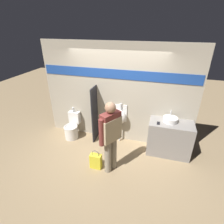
# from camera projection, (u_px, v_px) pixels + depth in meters

# --- Properties ---
(ground_plane) EXTENTS (16.00, 16.00, 0.00)m
(ground_plane) POSITION_uv_depth(u_px,v_px,m) (110.00, 149.00, 4.75)
(ground_plane) COLOR #997F5B
(display_wall) EXTENTS (4.12, 0.07, 2.70)m
(display_wall) POSITION_uv_depth(u_px,v_px,m) (116.00, 95.00, 4.65)
(display_wall) COLOR #B2A893
(display_wall) RESTS_ON ground_plane
(sink_counter) EXTENTS (1.06, 0.56, 0.90)m
(sink_counter) POSITION_uv_depth(u_px,v_px,m) (169.00, 138.00, 4.43)
(sink_counter) COLOR gray
(sink_counter) RESTS_ON ground_plane
(sink_basin) EXTENTS (0.35, 0.35, 0.26)m
(sink_basin) POSITION_uv_depth(u_px,v_px,m) (170.00, 119.00, 4.26)
(sink_basin) COLOR white
(sink_basin) RESTS_ON sink_counter
(cell_phone) EXTENTS (0.07, 0.14, 0.01)m
(cell_phone) POSITION_uv_depth(u_px,v_px,m) (158.00, 123.00, 4.21)
(cell_phone) COLOR black
(cell_phone) RESTS_ON sink_counter
(divider_near_counter) EXTENTS (0.03, 0.42, 1.60)m
(divider_near_counter) POSITION_uv_depth(u_px,v_px,m) (95.00, 115.00, 4.84)
(divider_near_counter) COLOR black
(divider_near_counter) RESTS_ON ground_plane
(urinal_near_counter) EXTENTS (0.35, 0.25, 1.16)m
(urinal_near_counter) POSITION_uv_depth(u_px,v_px,m) (120.00, 117.00, 4.75)
(urinal_near_counter) COLOR silver
(urinal_near_counter) RESTS_ON ground_plane
(toilet) EXTENTS (0.40, 0.56, 0.88)m
(toilet) POSITION_uv_depth(u_px,v_px,m) (72.00, 128.00, 5.16)
(toilet) COLOR white
(toilet) RESTS_ON ground_plane
(person_in_vest) EXTENTS (0.42, 0.52, 1.70)m
(person_in_vest) POSITION_uv_depth(u_px,v_px,m) (110.00, 134.00, 3.66)
(person_in_vest) COLOR gray
(person_in_vest) RESTS_ON ground_plane
(shopping_bag) EXTENTS (0.27, 0.15, 0.49)m
(shopping_bag) POSITION_uv_depth(u_px,v_px,m) (96.00, 161.00, 4.07)
(shopping_bag) COLOR yellow
(shopping_bag) RESTS_ON ground_plane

